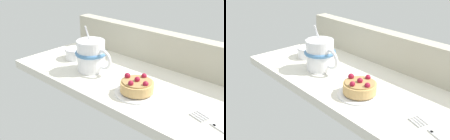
# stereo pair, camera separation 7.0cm
# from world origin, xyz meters

# --- Properties ---
(ground_plane) EXTENTS (0.75, 0.31, 0.02)m
(ground_plane) POSITION_xyz_m (0.00, 0.00, -0.01)
(ground_plane) COLOR silver
(window_rail_back) EXTENTS (0.73, 0.04, 0.10)m
(window_rail_back) POSITION_xyz_m (0.00, 0.13, 0.05)
(window_rail_back) COLOR #B2AD99
(window_rail_back) RESTS_ON ground_plane
(dessert_plate) EXTENTS (0.11, 0.11, 0.01)m
(dessert_plate) POSITION_xyz_m (0.04, -0.06, 0.00)
(dessert_plate) COLOR white
(dessert_plate) RESTS_ON ground_plane
(raspberry_tart) EXTENTS (0.08, 0.08, 0.04)m
(raspberry_tart) POSITION_xyz_m (0.04, -0.06, 0.02)
(raspberry_tart) COLOR tan
(raspberry_tart) RESTS_ON dessert_plate
(coffee_mug) EXTENTS (0.12, 0.09, 0.13)m
(coffee_mug) POSITION_xyz_m (-0.14, -0.04, 0.04)
(coffee_mug) COLOR white
(coffee_mug) RESTS_ON ground_plane
(dessert_fork) EXTENTS (0.15, 0.06, 0.01)m
(dessert_fork) POSITION_xyz_m (0.25, -0.07, 0.00)
(dessert_fork) COLOR silver
(dessert_fork) RESTS_ON ground_plane
(sugar_bowl) EXTENTS (0.07, 0.07, 0.03)m
(sugar_bowl) POSITION_xyz_m (-0.25, -0.01, 0.02)
(sugar_bowl) COLOR white
(sugar_bowl) RESTS_ON ground_plane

